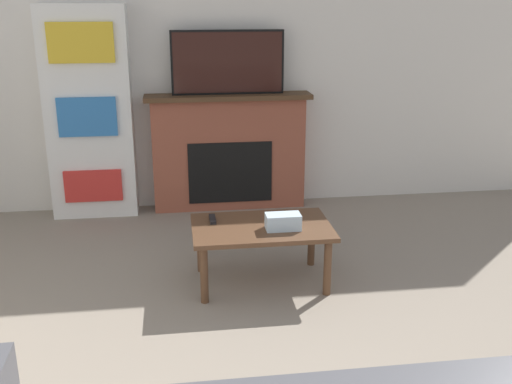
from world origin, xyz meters
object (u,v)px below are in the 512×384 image
object	(u,v)px
fireplace	(229,151)
tv	(228,62)
bookshelf	(89,114)
coffee_table	(261,233)

from	to	relation	value
fireplace	tv	size ratio (longest dim) A/B	1.50
fireplace	tv	bearing A→B (deg)	-90.00
tv	bookshelf	size ratio (longest dim) A/B	0.54
fireplace	bookshelf	bearing A→B (deg)	-178.87
fireplace	coffee_table	bearing A→B (deg)	-87.58
bookshelf	tv	bearing A→B (deg)	0.15
fireplace	bookshelf	distance (m)	1.22
bookshelf	coffee_table	bearing A→B (deg)	-51.01
tv	coffee_table	size ratio (longest dim) A/B	1.06
coffee_table	bookshelf	world-z (taller)	bookshelf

